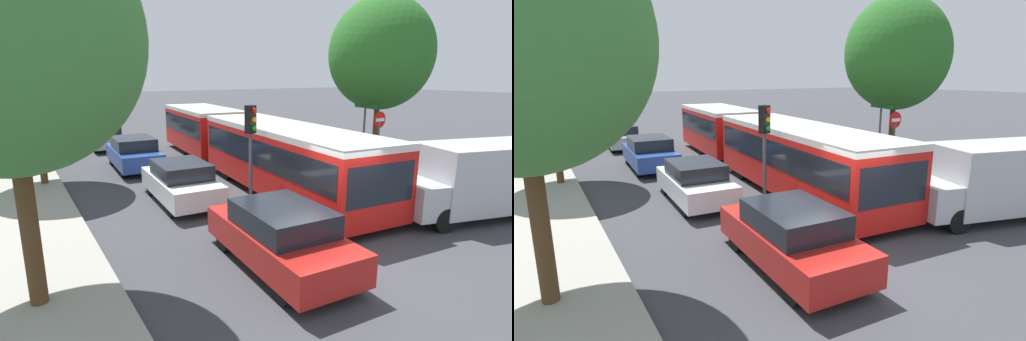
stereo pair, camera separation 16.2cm
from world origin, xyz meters
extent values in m
plane|color=#3D3D42|center=(0.00, 0.00, 0.00)|extent=(200.00, 200.00, 0.00)
cube|color=#9E998E|center=(-6.75, 21.86, 0.07)|extent=(3.20, 53.72, 0.14)
cube|color=red|center=(1.78, 4.52, 1.32)|extent=(3.47, 9.81, 2.07)
cube|color=black|center=(1.78, 4.52, 1.69)|extent=(3.46, 9.43, 0.91)
cube|color=silver|center=(1.78, 4.52, 2.45)|extent=(3.47, 9.81, 0.20)
cube|color=red|center=(2.64, 13.58, 1.32)|extent=(3.19, 6.79, 2.07)
cube|color=black|center=(2.64, 13.58, 1.69)|extent=(3.18, 6.53, 0.91)
cube|color=silver|center=(2.64, 13.58, 2.45)|extent=(3.19, 6.79, 0.20)
cylinder|color=black|center=(2.28, 9.81, 1.32)|extent=(1.99, 1.19, 1.91)
cube|color=black|center=(1.33, -0.22, 1.56)|extent=(2.27, 0.31, 1.11)
cylinder|color=black|center=(2.57, 1.36, 0.51)|extent=(0.40, 1.04, 1.01)
cylinder|color=black|center=(0.41, 1.56, 0.51)|extent=(0.40, 1.04, 1.01)
cylinder|color=black|center=(3.15, 7.48, 0.51)|extent=(0.40, 1.04, 1.01)
cylinder|color=black|center=(0.99, 7.68, 0.51)|extent=(0.40, 1.04, 1.01)
cylinder|color=black|center=(3.72, 13.48, 0.51)|extent=(0.40, 1.04, 1.01)
cylinder|color=black|center=(1.56, 13.69, 0.51)|extent=(0.40, 1.04, 1.01)
cube|color=silver|center=(-1.92, 43.72, 1.30)|extent=(3.52, 11.85, 2.03)
cube|color=black|center=(-1.92, 43.72, 1.66)|extent=(3.49, 11.27, 0.85)
cube|color=black|center=(-1.92, 43.72, 2.41)|extent=(3.52, 11.85, 0.20)
cylinder|color=black|center=(-3.32, 47.47, 0.51)|extent=(0.39, 1.04, 1.02)
cylinder|color=black|center=(-1.15, 47.65, 0.51)|extent=(0.39, 1.04, 1.02)
cylinder|color=black|center=(-2.73, 40.14, 0.51)|extent=(0.39, 1.04, 1.02)
cylinder|color=black|center=(-0.56, 40.31, 0.51)|extent=(0.39, 1.04, 1.02)
cube|color=#B21E19|center=(-1.75, -0.04, 0.61)|extent=(2.09, 4.40, 0.70)
cube|color=black|center=(-1.75, -0.14, 1.23)|extent=(1.81, 2.35, 0.53)
cylinder|color=black|center=(-2.42, 1.38, 0.33)|extent=(0.27, 0.67, 0.65)
cylinder|color=black|center=(-0.90, 1.28, 0.33)|extent=(0.27, 0.67, 0.65)
cylinder|color=black|center=(-2.60, -1.37, 0.33)|extent=(0.27, 0.67, 0.65)
cylinder|color=black|center=(-1.07, -1.46, 0.33)|extent=(0.27, 0.67, 0.65)
cube|color=white|center=(-1.86, 5.72, 0.59)|extent=(2.02, 4.26, 0.67)
cube|color=black|center=(-1.87, 5.62, 1.19)|extent=(1.76, 2.28, 0.51)
cylinder|color=black|center=(-2.51, 7.09, 0.32)|extent=(0.26, 0.65, 0.63)
cylinder|color=black|center=(-1.04, 7.00, 0.32)|extent=(0.26, 0.65, 0.63)
cylinder|color=black|center=(-2.68, 4.44, 0.32)|extent=(0.26, 0.65, 0.63)
cylinder|color=black|center=(-1.21, 4.34, 0.32)|extent=(0.26, 0.65, 0.63)
cube|color=#284799|center=(-1.85, 11.63, 0.63)|extent=(2.13, 4.49, 0.71)
cube|color=black|center=(-1.86, 11.52, 1.25)|extent=(1.85, 2.40, 0.54)
cylinder|color=black|center=(-2.54, 13.07, 0.33)|extent=(0.27, 0.68, 0.67)
cylinder|color=black|center=(-0.98, 12.97, 0.33)|extent=(0.27, 0.68, 0.67)
cylinder|color=black|center=(-2.72, 10.28, 0.33)|extent=(0.27, 0.68, 0.67)
cylinder|color=black|center=(-1.16, 10.18, 0.33)|extent=(0.27, 0.68, 0.67)
cube|color=#B7BABF|center=(-1.82, 17.95, 0.57)|extent=(1.95, 4.12, 0.65)
cube|color=black|center=(-1.83, 17.85, 1.15)|extent=(1.70, 2.20, 0.50)
cylinder|color=black|center=(-2.46, 19.28, 0.31)|extent=(0.25, 0.62, 0.61)
cylinder|color=black|center=(-1.03, 19.19, 0.31)|extent=(0.25, 0.62, 0.61)
cylinder|color=black|center=(-2.62, 16.71, 0.31)|extent=(0.25, 0.62, 0.61)
cylinder|color=black|center=(-1.19, 16.62, 0.31)|extent=(0.25, 0.62, 0.61)
cube|color=#47474C|center=(-1.82, 24.36, 0.58)|extent=(1.96, 4.14, 0.65)
cube|color=black|center=(-1.82, 24.26, 1.15)|extent=(1.70, 2.21, 0.50)
cylinder|color=black|center=(-2.45, 25.69, 0.31)|extent=(0.25, 0.63, 0.62)
cylinder|color=black|center=(-1.02, 25.60, 0.31)|extent=(0.25, 0.63, 0.62)
cylinder|color=black|center=(-2.62, 23.11, 0.31)|extent=(0.25, 0.63, 0.62)
cylinder|color=black|center=(-1.18, 23.02, 0.31)|extent=(0.25, 0.63, 0.62)
cube|color=navy|center=(-2.02, 30.06, 0.59)|extent=(2.01, 4.25, 0.67)
cube|color=black|center=(-2.03, 29.96, 1.18)|extent=(1.75, 2.27, 0.51)
cylinder|color=black|center=(-2.68, 31.43, 0.32)|extent=(0.26, 0.64, 0.63)
cylinder|color=black|center=(-1.21, 31.34, 0.32)|extent=(0.26, 0.64, 0.63)
cylinder|color=black|center=(-2.84, 28.78, 0.32)|extent=(0.26, 0.64, 0.63)
cylinder|color=black|center=(-1.37, 28.69, 0.32)|extent=(0.26, 0.64, 0.63)
cube|color=#B7BABF|center=(5.64, -0.60, 1.31)|extent=(4.49, 3.04, 2.00)
cube|color=#B7BABF|center=(3.23, 0.08, 0.84)|extent=(1.38, 2.07, 1.00)
cylinder|color=black|center=(3.39, -0.84, 0.36)|extent=(0.76, 0.43, 0.72)
cylinder|color=black|center=(3.84, 0.78, 0.36)|extent=(0.76, 0.43, 0.72)
cylinder|color=black|center=(7.02, -0.12, 0.36)|extent=(0.76, 0.43, 0.72)
cylinder|color=#56595E|center=(-0.07, 3.99, 1.70)|extent=(0.12, 0.12, 3.40)
cube|color=black|center=(-0.07, 3.99, 2.95)|extent=(0.38, 0.33, 0.90)
sphere|color=red|center=(-0.02, 3.84, 3.23)|extent=(0.18, 0.18, 0.18)
sphere|color=#EAAD14|center=(-0.02, 3.84, 2.95)|extent=(0.18, 0.18, 0.18)
sphere|color=green|center=(-0.02, 3.84, 2.67)|extent=(0.18, 0.18, 0.18)
cylinder|color=#56595E|center=(6.81, 4.67, 1.20)|extent=(0.08, 0.08, 2.40)
cylinder|color=red|center=(6.81, 4.67, 2.47)|extent=(0.70, 0.03, 0.70)
cube|color=white|center=(6.81, 4.65, 2.47)|extent=(0.50, 0.04, 0.14)
cylinder|color=#56595E|center=(7.69, 6.33, 1.80)|extent=(0.10, 0.10, 3.60)
cube|color=#197A38|center=(7.69, 6.33, 3.30)|extent=(0.16, 1.40, 0.28)
cube|color=#197A38|center=(7.69, 6.33, 2.96)|extent=(0.16, 1.40, 0.28)
cylinder|color=#51381E|center=(-6.62, 0.94, 1.61)|extent=(0.32, 0.32, 3.21)
ellipsoid|color=#3D7F38|center=(-6.62, 0.94, 4.95)|extent=(4.59, 4.59, 4.62)
cylinder|color=#51381E|center=(-5.74, 10.43, 1.32)|extent=(0.26, 0.26, 2.63)
ellipsoid|color=#3D7F38|center=(-5.74, 10.43, 4.74)|extent=(4.65, 4.65, 5.63)
cylinder|color=#51381E|center=(-6.44, 18.84, 1.45)|extent=(0.39, 0.39, 2.89)
ellipsoid|color=#33752D|center=(-6.44, 18.84, 4.34)|extent=(3.99, 3.99, 3.87)
cylinder|color=#51381E|center=(-6.15, 29.75, 1.77)|extent=(0.34, 0.34, 3.54)
ellipsoid|color=#33752D|center=(-6.15, 29.75, 5.79)|extent=(4.93, 4.93, 5.99)
cylinder|color=#51381E|center=(8.51, 6.36, 1.68)|extent=(0.26, 0.26, 3.36)
ellipsoid|color=#286623|center=(8.51, 6.36, 5.32)|extent=(4.84, 4.84, 5.22)
ellipsoid|color=#33752D|center=(8.79, 6.67, 4.54)|extent=(2.91, 2.91, 2.87)
camera|label=1|loc=(-6.74, -7.00, 4.35)|focal=28.00mm
camera|label=2|loc=(-6.60, -7.08, 4.35)|focal=28.00mm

